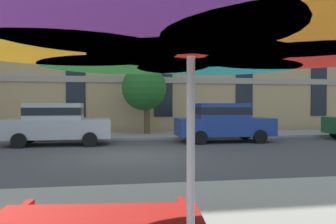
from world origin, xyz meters
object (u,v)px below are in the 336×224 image
at_px(sedan_silver, 57,123).
at_px(patio_umbrella, 191,26).
at_px(sedan_blue, 223,121).
at_px(street_tree_middle, 144,89).

relative_size(sedan_silver, patio_umbrella, 1.36).
bearing_deg(sedan_blue, patio_umbrella, -109.63).
bearing_deg(street_tree_middle, patio_umbrella, -94.24).
xyz_separation_m(sedan_blue, patio_umbrella, (-4.53, -12.70, 1.33)).
height_order(sedan_silver, sedan_blue, same).
distance_m(sedan_silver, patio_umbrella, 13.08).
distance_m(sedan_silver, street_tree_middle, 5.71).
bearing_deg(patio_umbrella, sedan_silver, 102.61).
bearing_deg(street_tree_middle, sedan_silver, -137.83).
height_order(sedan_silver, patio_umbrella, patio_umbrella).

